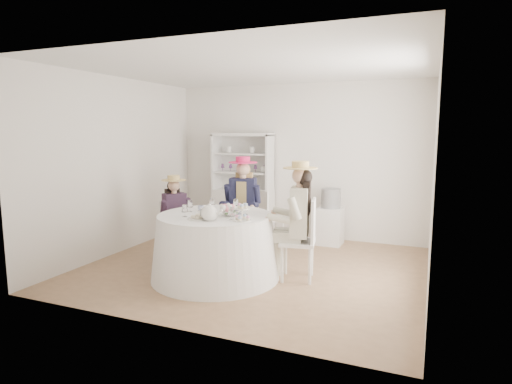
% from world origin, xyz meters
% --- Properties ---
extents(ground, '(4.50, 4.50, 0.00)m').
position_xyz_m(ground, '(0.00, 0.00, 0.00)').
color(ground, '#846042').
rests_on(ground, ground).
extents(ceiling, '(4.50, 4.50, 0.00)m').
position_xyz_m(ceiling, '(0.00, 0.00, 2.70)').
color(ceiling, white).
rests_on(ceiling, wall_back).
extents(wall_back, '(4.50, 0.00, 4.50)m').
position_xyz_m(wall_back, '(0.00, 2.00, 1.35)').
color(wall_back, white).
rests_on(wall_back, ground).
extents(wall_front, '(4.50, 0.00, 4.50)m').
position_xyz_m(wall_front, '(0.00, -2.00, 1.35)').
color(wall_front, white).
rests_on(wall_front, ground).
extents(wall_left, '(0.00, 4.50, 4.50)m').
position_xyz_m(wall_left, '(-2.25, 0.00, 1.35)').
color(wall_left, white).
rests_on(wall_left, ground).
extents(wall_right, '(0.00, 4.50, 4.50)m').
position_xyz_m(wall_right, '(2.25, 0.00, 1.35)').
color(wall_right, white).
rests_on(wall_right, ground).
extents(tea_table, '(1.65, 1.65, 0.83)m').
position_xyz_m(tea_table, '(-0.30, -0.55, 0.41)').
color(tea_table, white).
rests_on(tea_table, ground).
extents(hutch, '(1.26, 0.83, 1.85)m').
position_xyz_m(hutch, '(-0.93, 1.76, 0.66)').
color(hutch, silver).
rests_on(hutch, ground).
extents(side_table, '(0.41, 0.41, 0.62)m').
position_xyz_m(side_table, '(0.71, 1.64, 0.31)').
color(side_table, silver).
rests_on(side_table, ground).
extents(hatbox, '(0.37, 0.37, 0.32)m').
position_xyz_m(hatbox, '(0.71, 1.64, 0.78)').
color(hatbox, black).
rests_on(hatbox, side_table).
extents(guest_left, '(0.53, 0.50, 1.25)m').
position_xyz_m(guest_left, '(-1.22, -0.05, 0.70)').
color(guest_left, silver).
rests_on(guest_left, ground).
extents(guest_mid, '(0.56, 0.59, 1.51)m').
position_xyz_m(guest_mid, '(-0.38, 0.50, 0.85)').
color(guest_mid, silver).
rests_on(guest_mid, ground).
extents(guest_right, '(0.60, 0.57, 1.52)m').
position_xyz_m(guest_right, '(0.69, -0.21, 0.85)').
color(guest_right, silver).
rests_on(guest_right, ground).
extents(spare_chair, '(0.53, 0.53, 0.93)m').
position_xyz_m(spare_chair, '(-0.26, 1.20, 0.50)').
color(spare_chair, silver).
rests_on(spare_chair, ground).
extents(teacup_a, '(0.09, 0.09, 0.06)m').
position_xyz_m(teacup_a, '(-0.57, -0.44, 0.87)').
color(teacup_a, white).
rests_on(teacup_a, tea_table).
extents(teacup_b, '(0.08, 0.08, 0.06)m').
position_xyz_m(teacup_b, '(-0.25, -0.25, 0.87)').
color(teacup_b, white).
rests_on(teacup_b, tea_table).
extents(teacup_c, '(0.11, 0.11, 0.07)m').
position_xyz_m(teacup_c, '(-0.03, -0.44, 0.87)').
color(teacup_c, white).
rests_on(teacup_c, tea_table).
extents(flower_bowl, '(0.25, 0.25, 0.05)m').
position_xyz_m(flower_bowl, '(-0.07, -0.56, 0.86)').
color(flower_bowl, white).
rests_on(flower_bowl, tea_table).
extents(flower_arrangement, '(0.19, 0.19, 0.07)m').
position_xyz_m(flower_arrangement, '(-0.10, -0.59, 0.92)').
color(flower_arrangement, pink).
rests_on(flower_arrangement, tea_table).
extents(table_teapot, '(0.28, 0.20, 0.21)m').
position_xyz_m(table_teapot, '(-0.18, -0.91, 0.92)').
color(table_teapot, white).
rests_on(table_teapot, tea_table).
extents(sandwich_plate, '(0.26, 0.26, 0.06)m').
position_xyz_m(sandwich_plate, '(-0.34, -0.89, 0.85)').
color(sandwich_plate, white).
rests_on(sandwich_plate, tea_table).
extents(cupcake_stand, '(0.22, 0.22, 0.20)m').
position_xyz_m(cupcake_stand, '(0.19, -0.78, 0.91)').
color(cupcake_stand, white).
rests_on(cupcake_stand, tea_table).
extents(stemware_set, '(0.83, 0.83, 0.15)m').
position_xyz_m(stemware_set, '(-0.30, -0.55, 0.91)').
color(stemware_set, white).
rests_on(stemware_set, tea_table).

